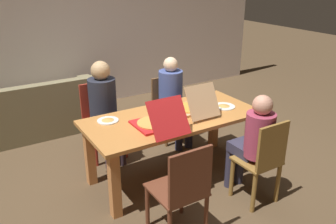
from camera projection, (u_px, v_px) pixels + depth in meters
The scene contains 17 objects.
ground_plane at pixel (172, 175), 4.17m from camera, with size 20.00×20.00×0.00m, color brown.
back_wall at pixel (82, 19), 5.84m from camera, with size 7.08×0.12×2.96m, color silver.
dining_table at pixel (173, 126), 3.93m from camera, with size 1.94×0.90×0.75m.
chair_0 at pixel (101, 117), 4.48m from camera, with size 0.46×0.41×0.94m.
person_0 at pixel (104, 104), 4.28m from camera, with size 0.33×0.52×1.25m.
chair_1 at pixel (168, 106), 4.94m from camera, with size 0.40×0.39×0.87m.
person_1 at pixel (173, 94), 4.74m from camera, with size 0.32×0.55×1.18m.
chair_2 at pixel (263, 161), 3.50m from camera, with size 0.39×0.39×0.92m.
person_2 at pixel (254, 139), 3.55m from camera, with size 0.29×0.50×1.15m.
chair_3 at pixel (183, 189), 3.01m from camera, with size 0.43×0.45×0.93m.
pizza_box_0 at pixel (190, 108), 3.99m from camera, with size 0.37×0.54×0.36m.
pizza_box_1 at pixel (156, 123), 3.60m from camera, with size 0.39×0.60×0.36m.
plate_0 at pixel (224, 106), 4.14m from camera, with size 0.26×0.26×0.03m.
plate_1 at pixel (108, 120), 3.76m from camera, with size 0.23×0.23×0.03m.
drinking_glass_0 at pixel (256, 106), 4.02m from camera, with size 0.08×0.08×0.10m, color #BE4F28.
drinking_glass_1 at pixel (196, 93), 4.43m from camera, with size 0.07×0.07×0.12m, color silver.
couch at pixel (39, 112), 5.20m from camera, with size 1.88×0.91×0.81m.
Camera 1 is at (-1.91, -3.03, 2.26)m, focal length 37.91 mm.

